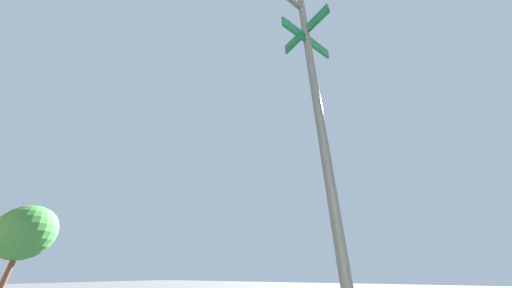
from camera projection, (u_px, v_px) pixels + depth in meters
The scene contains 2 objects.
traffic_signal_near at pixel (267, 36), 3.19m from camera, with size 1.39×2.63×6.44m.
street_tree at pixel (26, 232), 12.27m from camera, with size 2.72×2.72×4.97m.
Camera 1 is at (-7.43, -3.85, 1.69)m, focal length 16.37 mm.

